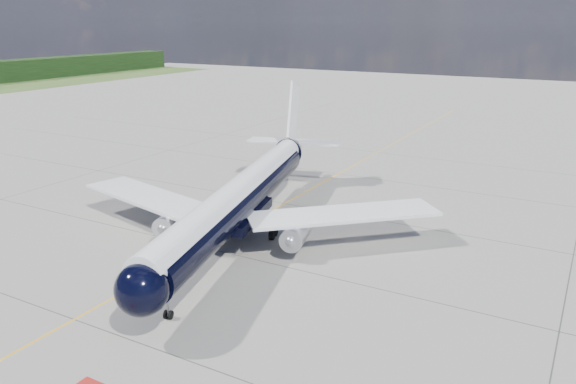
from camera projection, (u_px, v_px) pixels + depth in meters
name	position (u px, v px, depth m)	size (l,w,h in m)	color
ground	(305.00, 192.00, 68.72)	(320.00, 320.00, 0.00)	#98958D
taxiway_centerline	(284.00, 204.00, 64.55)	(0.16, 160.00, 0.01)	#FAAC0D
main_airliner	(243.00, 196.00, 53.78)	(36.07, 44.67, 13.12)	black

